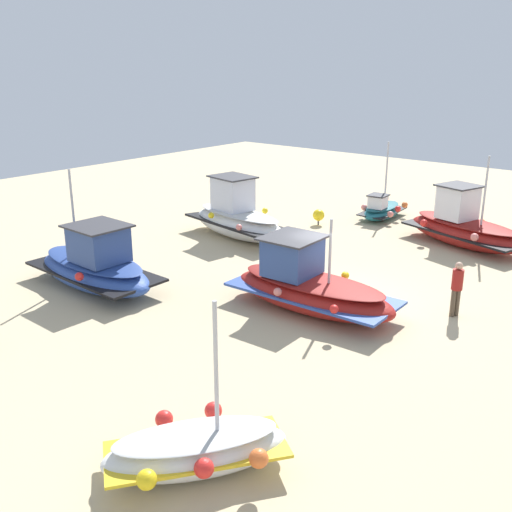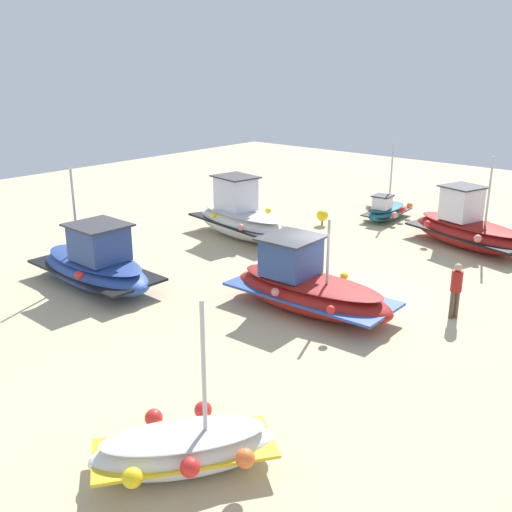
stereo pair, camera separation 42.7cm
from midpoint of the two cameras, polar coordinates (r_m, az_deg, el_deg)
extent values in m
plane|color=#C6B289|center=(18.75, 8.81, -4.33)|extent=(54.13, 54.13, 0.00)
ellipsoid|color=#2D4C9E|center=(20.32, -14.58, -1.43)|extent=(2.17, 5.26, 0.99)
cube|color=black|center=(20.30, -14.59, -1.30)|extent=(2.25, 5.05, 0.09)
ellipsoid|color=navy|center=(20.19, -14.67, -0.33)|extent=(1.91, 4.63, 0.17)
cube|color=#2D4784|center=(19.68, -14.18, 1.21)|extent=(1.46, 1.60, 1.14)
cube|color=#333338|center=(19.51, -14.31, 2.89)|extent=(1.69, 1.86, 0.06)
cylinder|color=#B7B7BC|center=(20.54, -16.42, 4.17)|extent=(0.08, 0.08, 2.83)
sphere|color=#EA7F75|center=(21.55, -13.50, 0.50)|extent=(0.27, 0.27, 0.27)
sphere|color=red|center=(18.90, -15.96, -1.78)|extent=(0.27, 0.27, 0.27)
ellipsoid|color=maroon|center=(17.81, 5.92, -3.74)|extent=(2.25, 5.39, 1.01)
cube|color=#2D4C9E|center=(17.79, 5.92, -3.59)|extent=(2.31, 5.18, 0.11)
ellipsoid|color=maroon|center=(17.65, 5.96, -2.49)|extent=(1.97, 4.74, 0.18)
cube|color=#2D4784|center=(17.82, 4.06, -0.06)|extent=(1.54, 1.42, 1.12)
cube|color=#333338|center=(17.65, 4.10, 1.76)|extent=(1.78, 1.65, 0.06)
cylinder|color=#B7B7BC|center=(17.04, 7.63, 0.36)|extent=(0.08, 0.08, 1.91)
sphere|color=red|center=(16.14, 7.92, -5.12)|extent=(0.24, 0.24, 0.24)
sphere|color=yellow|center=(18.35, 9.09, -1.90)|extent=(0.24, 0.24, 0.24)
sphere|color=#EA7F75|center=(17.06, 2.58, -3.47)|extent=(0.24, 0.24, 0.24)
sphere|color=#EA7F75|center=(19.29, 4.30, -0.93)|extent=(0.24, 0.24, 0.24)
ellipsoid|color=white|center=(11.43, -5.75, -18.03)|extent=(3.56, 3.08, 0.83)
cube|color=gold|center=(11.40, -5.76, -17.87)|extent=(3.46, 3.02, 0.12)
ellipsoid|color=beige|center=(11.24, -5.80, -16.70)|extent=(3.12, 2.69, 0.18)
cylinder|color=#B7B7BC|center=(10.59, -3.87, -10.58)|extent=(0.08, 0.08, 2.52)
sphere|color=orange|center=(10.79, 0.16, -18.81)|extent=(0.35, 0.35, 0.35)
sphere|color=red|center=(11.98, -4.03, -14.50)|extent=(0.35, 0.35, 0.35)
sphere|color=red|center=(10.65, -5.13, -19.51)|extent=(0.35, 0.35, 0.35)
sphere|color=red|center=(11.91, -8.72, -15.07)|extent=(0.35, 0.35, 0.35)
sphere|color=yellow|center=(10.61, -10.55, -20.16)|extent=(0.35, 0.35, 0.35)
ellipsoid|color=maroon|center=(25.24, 20.11, 1.93)|extent=(3.30, 5.55, 1.08)
cube|color=black|center=(25.23, 20.13, 2.04)|extent=(3.29, 5.37, 0.12)
ellipsoid|color=maroon|center=(25.13, 20.22, 2.88)|extent=(2.89, 4.88, 0.20)
cube|color=white|center=(25.25, 19.55, 4.75)|extent=(1.57, 1.54, 1.31)
cube|color=#333338|center=(25.11, 19.71, 6.26)|extent=(1.83, 1.79, 0.06)
cylinder|color=#B7B7BC|center=(24.41, 21.88, 5.71)|extent=(0.08, 0.08, 2.68)
sphere|color=#EA7F75|center=(23.66, 20.94, 1.56)|extent=(0.30, 0.30, 0.30)
sphere|color=orange|center=(25.99, 21.60, 2.86)|extent=(0.30, 0.30, 0.30)
sphere|color=red|center=(25.12, 16.55, 2.94)|extent=(0.30, 0.30, 0.30)
ellipsoid|color=white|center=(25.07, -0.92, 3.07)|extent=(2.84, 5.38, 1.26)
cube|color=black|center=(25.05, -0.92, 3.19)|extent=(2.82, 5.18, 0.22)
ellipsoid|color=beige|center=(24.95, -0.92, 4.12)|extent=(2.45, 4.73, 0.29)
cube|color=silver|center=(25.05, -1.46, 5.99)|extent=(1.46, 1.67, 1.37)
cube|color=#333338|center=(24.90, -1.48, 7.59)|extent=(1.70, 1.94, 0.06)
sphere|color=#EA7F75|center=(23.31, -0.92, 2.77)|extent=(0.25, 0.25, 0.25)
sphere|color=yellow|center=(25.29, 1.64, 4.35)|extent=(0.25, 0.25, 0.25)
sphere|color=yellow|center=(24.64, -3.55, 3.92)|extent=(0.25, 0.25, 0.25)
sphere|color=orange|center=(26.63, -0.93, 5.01)|extent=(0.25, 0.25, 0.25)
ellipsoid|color=#1E6670|center=(28.79, 12.84, 4.09)|extent=(3.16, 1.53, 0.67)
cube|color=black|center=(28.79, 12.84, 4.15)|extent=(3.04, 1.55, 0.10)
ellipsoid|color=#1A565F|center=(28.73, 12.87, 4.59)|extent=(2.78, 1.33, 0.14)
cube|color=white|center=(28.12, 12.42, 5.02)|extent=(0.81, 0.76, 0.56)
cube|color=#333338|center=(28.05, 12.47, 5.64)|extent=(0.95, 0.88, 0.06)
cylinder|color=#B7B7BC|center=(28.59, 13.24, 7.63)|extent=(0.08, 0.08, 2.96)
sphere|color=orange|center=(29.23, 14.90, 4.68)|extent=(0.29, 0.29, 0.29)
sphere|color=#EA7F75|center=(29.42, 11.87, 4.88)|extent=(0.29, 0.29, 0.29)
sphere|color=red|center=(28.46, 14.25, 4.31)|extent=(0.29, 0.29, 0.29)
sphere|color=#EA7F75|center=(28.66, 11.15, 4.53)|extent=(0.29, 0.29, 0.29)
sphere|color=#EA7F75|center=(27.71, 13.56, 3.83)|extent=(0.29, 0.29, 0.29)
cylinder|color=brown|center=(18.29, 19.27, -4.37)|extent=(0.14, 0.14, 0.83)
cylinder|color=brown|center=(18.19, 18.88, -4.45)|extent=(0.14, 0.14, 0.83)
cylinder|color=maroon|center=(17.99, 19.31, -2.29)|extent=(0.32, 0.32, 0.61)
sphere|color=tan|center=(17.85, 19.45, -1.04)|extent=(0.22, 0.22, 0.22)
cylinder|color=#3F3F42|center=(27.24, 6.79, 3.15)|extent=(0.08, 0.08, 0.19)
sphere|color=yellow|center=(27.15, 6.82, 3.87)|extent=(0.53, 0.53, 0.53)
camera|label=1|loc=(0.21, -89.38, 0.20)|focal=41.80mm
camera|label=2|loc=(0.21, 90.62, -0.20)|focal=41.80mm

